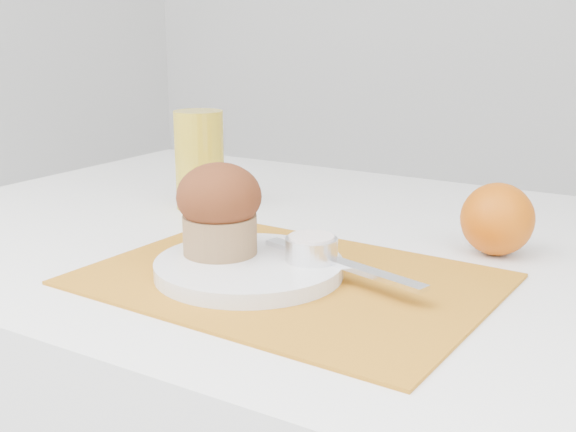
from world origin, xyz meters
The scene contains 10 objects.
placemat centered at (0.04, -0.11, 0.75)m, with size 0.42×0.30×0.00m, color #B97219.
plate centered at (0.00, -0.13, 0.76)m, with size 0.20×0.20×0.02m, color white.
ramekin centered at (0.06, -0.09, 0.78)m, with size 0.06×0.06×0.02m, color silver.
cream centered at (0.06, -0.09, 0.79)m, with size 0.05×0.05×0.01m, color silver.
raspberry_near centered at (0.03, -0.08, 0.78)m, with size 0.02×0.02×0.02m, color #590212.
raspberry_far centered at (0.05, -0.10, 0.78)m, with size 0.02×0.02×0.02m, color #590206.
butter_knife centered at (0.09, -0.09, 0.77)m, with size 0.22×0.02×0.01m, color white.
orange centered at (0.20, 0.09, 0.79)m, with size 0.09×0.09×0.09m, color #C95807.
juice_glass centered at (-0.23, 0.09, 0.82)m, with size 0.07×0.07×0.14m, color gold.
muffin centered at (-0.04, -0.12, 0.82)m, with size 0.10×0.10×0.10m.
Camera 1 is at (0.42, -0.73, 1.02)m, focal length 45.00 mm.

